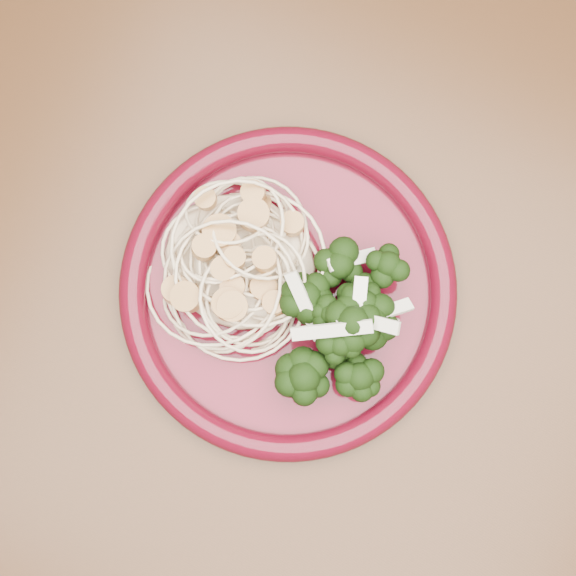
# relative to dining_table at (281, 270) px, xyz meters

# --- Properties ---
(dining_table) EXTENTS (1.20, 0.80, 0.75)m
(dining_table) POSITION_rel_dining_table_xyz_m (0.00, 0.00, 0.00)
(dining_table) COLOR #472814
(dining_table) RESTS_ON ground
(dinner_plate) EXTENTS (0.26, 0.26, 0.02)m
(dinner_plate) POSITION_rel_dining_table_xyz_m (0.02, -0.03, 0.11)
(dinner_plate) COLOR #520A18
(dinner_plate) RESTS_ON dining_table
(spaghetti_pile) EXTENTS (0.12, 0.10, 0.02)m
(spaghetti_pile) POSITION_rel_dining_table_xyz_m (-0.02, -0.02, 0.12)
(spaghetti_pile) COLOR beige
(spaghetti_pile) RESTS_ON dinner_plate
(scallop_cluster) EXTENTS (0.12, 0.12, 0.04)m
(scallop_cluster) POSITION_rel_dining_table_xyz_m (-0.02, -0.02, 0.15)
(scallop_cluster) COLOR tan
(scallop_cluster) RESTS_ON spaghetti_pile
(broccoli_pile) EXTENTS (0.08, 0.13, 0.04)m
(broccoli_pile) POSITION_rel_dining_table_xyz_m (0.07, -0.03, 0.12)
(broccoli_pile) COLOR black
(broccoli_pile) RESTS_ON dinner_plate
(onion_garnish) EXTENTS (0.06, 0.08, 0.05)m
(onion_garnish) POSITION_rel_dining_table_xyz_m (0.07, -0.03, 0.15)
(onion_garnish) COLOR beige
(onion_garnish) RESTS_ON broccoli_pile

